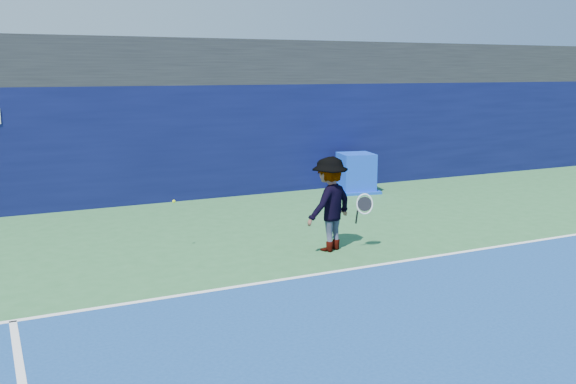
# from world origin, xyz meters

# --- Properties ---
(ground) EXTENTS (80.00, 80.00, 0.00)m
(ground) POSITION_xyz_m (0.00, 0.00, 0.00)
(ground) COLOR #2E6636
(ground) RESTS_ON ground
(baseline) EXTENTS (24.00, 0.10, 0.01)m
(baseline) POSITION_xyz_m (0.00, 3.00, 0.01)
(baseline) COLOR white
(baseline) RESTS_ON ground
(stadium_band) EXTENTS (36.00, 3.00, 1.20)m
(stadium_band) POSITION_xyz_m (0.00, 11.50, 3.60)
(stadium_band) COLOR black
(stadium_band) RESTS_ON back_wall_assembly
(back_wall_assembly) EXTENTS (36.00, 1.03, 3.00)m
(back_wall_assembly) POSITION_xyz_m (-0.00, 10.50, 1.50)
(back_wall_assembly) COLOR #0A0E3A
(back_wall_assembly) RESTS_ON ground
(equipment_cart) EXTENTS (1.34, 1.34, 1.10)m
(equipment_cart) POSITION_xyz_m (4.27, 9.16, 0.50)
(equipment_cart) COLOR #0D35C2
(equipment_cart) RESTS_ON ground
(tennis_player) EXTENTS (1.42, 1.07, 1.80)m
(tennis_player) POSITION_xyz_m (0.66, 4.25, 0.90)
(tennis_player) COLOR silver
(tennis_player) RESTS_ON ground
(tennis_ball) EXTENTS (0.06, 0.06, 0.06)m
(tennis_ball) POSITION_xyz_m (-2.02, 5.46, 0.96)
(tennis_ball) COLOR #B0D117
(tennis_ball) RESTS_ON ground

